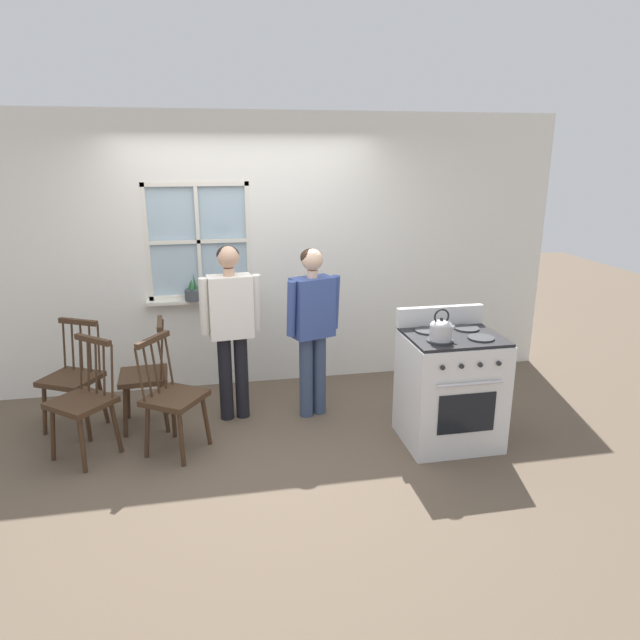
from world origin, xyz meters
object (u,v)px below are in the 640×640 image
kettle (441,329)px  chair_near_wall (173,398)px  chair_center_cluster (146,377)px  chair_near_stove (73,379)px  potted_plant (193,293)px  person_elderly_left (231,319)px  stove (450,388)px  person_teen_center (312,319)px  chair_by_window (84,402)px

kettle → chair_near_wall: bearing=169.0°
chair_center_cluster → kettle: size_ratio=3.84×
chair_near_stove → potted_plant: potted_plant is taller
person_elderly_left → stove: (1.72, -0.78, -0.46)m
kettle → potted_plant: bearing=138.6°
chair_center_cluster → potted_plant: size_ratio=3.49×
person_elderly_left → chair_near_wall: bearing=-139.9°
kettle → person_teen_center: bearing=135.1°
person_elderly_left → kettle: 1.80m
chair_by_window → potted_plant: potted_plant is taller
chair_by_window → chair_center_cluster: bearing=87.3°
chair_by_window → chair_near_wall: same height
chair_by_window → potted_plant: 1.57m
chair_near_wall → kettle: size_ratio=3.84×
stove → potted_plant: potted_plant is taller
chair_by_window → kettle: kettle is taller
chair_near_wall → potted_plant: bearing=25.8°
chair_by_window → chair_near_stove: bearing=150.3°
person_elderly_left → chair_by_window: bearing=-164.4°
person_elderly_left → potted_plant: (-0.33, 0.75, 0.07)m
chair_near_stove → stove: stove is taller
person_elderly_left → person_teen_center: 0.71m
chair_by_window → chair_near_wall: bearing=35.8°
chair_center_cluster → person_elderly_left: (0.75, 0.00, 0.48)m
chair_by_window → chair_center_cluster: size_ratio=1.00×
kettle → potted_plant: (-1.88, 1.66, -0.02)m
chair_near_stove → kettle: 3.12m
chair_center_cluster → person_teen_center: bearing=84.2°
stove → kettle: 0.59m
chair_near_wall → person_teen_center: person_teen_center is taller
chair_center_cluster → person_elderly_left: 0.89m
chair_near_stove → person_elderly_left: (1.36, -0.07, 0.48)m
chair_center_cluster → potted_plant: (0.42, 0.75, 0.55)m
kettle → person_elderly_left: bearing=149.6°
chair_center_cluster → stove: bearing=69.4°
chair_near_wall → potted_plant: potted_plant is taller
chair_near_wall → chair_near_stove: same height
chair_center_cluster → stove: size_ratio=0.87×
kettle → chair_center_cluster: bearing=158.5°
chair_near_wall → person_elderly_left: (0.50, 0.51, 0.48)m
person_teen_center → kettle: person_teen_center is taller
stove → potted_plant: bearing=143.3°
kettle → chair_near_stove: bearing=161.5°
stove → potted_plant: 2.61m
chair_by_window → chair_near_stove: (-0.19, 0.52, 0.00)m
stove → chair_center_cluster: bearing=162.6°
chair_near_wall → kettle: bearing=-67.6°
chair_near_stove → stove: bearing=13.1°
chair_by_window → kettle: (2.72, -0.45, 0.57)m
person_teen_center → stove: bearing=-54.4°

